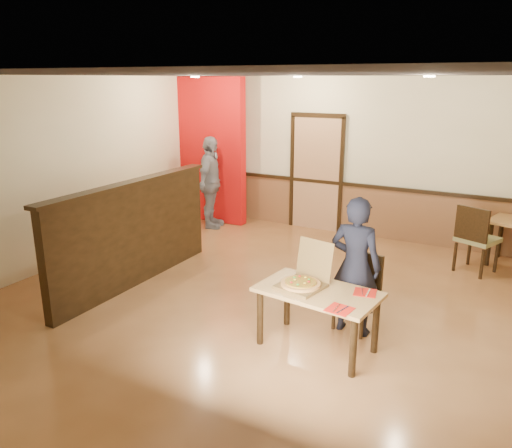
{
  "coord_description": "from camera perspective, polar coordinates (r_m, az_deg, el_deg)",
  "views": [
    {
      "loc": [
        2.55,
        -5.12,
        2.76
      ],
      "look_at": [
        -0.21,
        0.0,
        1.05
      ],
      "focal_mm": 35.0,
      "sensor_mm": 36.0,
      "label": 1
    }
  ],
  "objects": [
    {
      "name": "back_door",
      "position": [
        9.37,
        6.92,
        5.7
      ],
      "size": [
        0.9,
        0.06,
        2.1
      ],
      "primitive_type": "cube",
      "color": "tan",
      "rests_on": "wall_back"
    },
    {
      "name": "spot_b",
      "position": [
        8.33,
        4.79,
        16.42
      ],
      "size": [
        0.14,
        0.14,
        0.02
      ],
      "primitive_type": "cylinder",
      "color": "#FFE4B2",
      "rests_on": "ceiling"
    },
    {
      "name": "diner_chair",
      "position": [
        5.81,
        11.74,
        -7.19
      ],
      "size": [
        0.51,
        0.51,
        0.86
      ],
      "rotation": [
        0.0,
        0.0,
        -0.21
      ],
      "color": "olive",
      "rests_on": "floor"
    },
    {
      "name": "diner",
      "position": [
        5.58,
        11.27,
        -4.75
      ],
      "size": [
        0.58,
        0.38,
        1.57
      ],
      "primitive_type": "imported",
      "rotation": [
        0.0,
        0.0,
        3.13
      ],
      "color": "black",
      "rests_on": "floor"
    },
    {
      "name": "napkin_far",
      "position": [
        5.23,
        12.35,
        -7.65
      ],
      "size": [
        0.26,
        0.26,
        0.01
      ],
      "rotation": [
        0.0,
        0.0,
        0.19
      ],
      "color": "red",
      "rests_on": "main_table"
    },
    {
      "name": "chair_rail_back",
      "position": [
        9.13,
        11.55,
        4.38
      ],
      "size": [
        7.0,
        0.06,
        0.06
      ],
      "primitive_type": "cube",
      "color": "black",
      "rests_on": "wall_back"
    },
    {
      "name": "main_table",
      "position": [
        5.26,
        7.07,
        -8.57
      ],
      "size": [
        1.31,
        0.85,
        0.66
      ],
      "rotation": [
        0.0,
        0.0,
        -0.12
      ],
      "color": "#AB8148",
      "rests_on": "floor"
    },
    {
      "name": "wall_back",
      "position": [
        9.1,
        11.81,
        7.39
      ],
      "size": [
        7.0,
        0.0,
        7.0
      ],
      "primitive_type": "plane",
      "rotation": [
        1.57,
        0.0,
        0.0
      ],
      "color": "#FDF8C6",
      "rests_on": "floor"
    },
    {
      "name": "spot_c",
      "position": [
        6.72,
        19.2,
        15.65
      ],
      "size": [
        0.14,
        0.14,
        0.02
      ],
      "primitive_type": "cylinder",
      "color": "#FFE4B2",
      "rests_on": "ceiling"
    },
    {
      "name": "floor",
      "position": [
        6.35,
        1.69,
        -9.41
      ],
      "size": [
        7.0,
        7.0,
        0.0
      ],
      "primitive_type": "plane",
      "color": "#B87D47",
      "rests_on": "ground"
    },
    {
      "name": "pizza_box",
      "position": [
        5.27,
        5.42,
        -6.53
      ],
      "size": [
        0.52,
        0.58,
        0.45
      ],
      "rotation": [
        0.0,
        0.0,
        -0.21
      ],
      "color": "brown",
      "rests_on": "main_table"
    },
    {
      "name": "red_accent_panel",
      "position": [
        9.88,
        -5.54,
        8.34
      ],
      "size": [
        1.6,
        0.2,
        2.78
      ],
      "primitive_type": "cube",
      "color": "red",
      "rests_on": "floor"
    },
    {
      "name": "ceiling",
      "position": [
        5.72,
        1.93,
        16.74
      ],
      "size": [
        7.0,
        7.0,
        0.0
      ],
      "primitive_type": "plane",
      "rotation": [
        3.14,
        0.0,
        0.0
      ],
      "color": "black",
      "rests_on": "wall_back"
    },
    {
      "name": "napkin_near",
      "position": [
        4.83,
        9.52,
        -9.59
      ],
      "size": [
        0.26,
        0.26,
        0.01
      ],
      "rotation": [
        0.0,
        0.0,
        -0.14
      ],
      "color": "red",
      "rests_on": "main_table"
    },
    {
      "name": "booth_partition",
      "position": [
        7.0,
        -13.8,
        -0.94
      ],
      "size": [
        0.2,
        3.1,
        1.44
      ],
      "color": "black",
      "rests_on": "floor"
    },
    {
      "name": "wainscot_back",
      "position": [
        9.26,
        11.42,
        1.55
      ],
      "size": [
        7.0,
        0.04,
        0.9
      ],
      "primitive_type": "cube",
      "color": "brown",
      "rests_on": "floor"
    },
    {
      "name": "wall_left",
      "position": [
        8.05,
        -21.2,
        5.5
      ],
      "size": [
        0.0,
        7.0,
        7.0
      ],
      "primitive_type": "plane",
      "rotation": [
        1.57,
        0.0,
        1.57
      ],
      "color": "#FDF8C6",
      "rests_on": "floor"
    },
    {
      "name": "side_chair_left",
      "position": [
        7.88,
        23.8,
        -1.34
      ],
      "size": [
        0.66,
        0.66,
        1.01
      ],
      "rotation": [
        0.0,
        0.0,
        2.75
      ],
      "color": "olive",
      "rests_on": "floor"
    },
    {
      "name": "passerby",
      "position": [
        9.46,
        -5.21,
        4.72
      ],
      "size": [
        0.68,
        1.09,
        1.73
      ],
      "primitive_type": "imported",
      "rotation": [
        0.0,
        0.0,
        1.84
      ],
      "color": "gray",
      "rests_on": "floor"
    },
    {
      "name": "pizza",
      "position": [
        5.23,
        5.12,
        -6.81
      ],
      "size": [
        0.51,
        0.51,
        0.03
      ],
      "primitive_type": "cylinder",
      "rotation": [
        0.0,
        0.0,
        -0.28
      ],
      "color": "#D4994D",
      "rests_on": "pizza_box"
    },
    {
      "name": "spot_a",
      "position": [
        8.46,
        -6.97,
        16.36
      ],
      "size": [
        0.14,
        0.14,
        0.02
      ],
      "primitive_type": "cylinder",
      "color": "#FFE4B2",
      "rests_on": "ceiling"
    }
  ]
}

